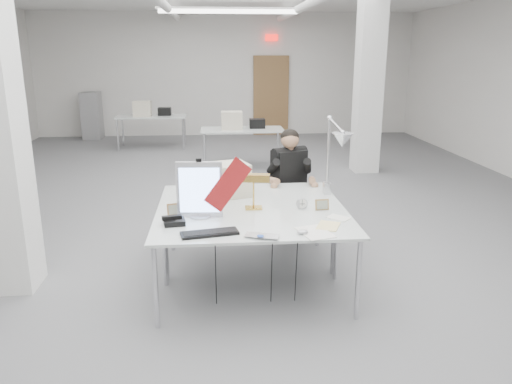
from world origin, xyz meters
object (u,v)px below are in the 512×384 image
at_px(office_chair, 288,193).
at_px(bankers_lamp, 254,193).
at_px(beige_monitor, 230,180).
at_px(desk_main, 255,225).
at_px(laptop, 261,238).
at_px(monitor, 200,190).
at_px(architect_lamp, 334,159).
at_px(seated_person, 289,166).
at_px(desk_phone, 174,222).

height_order(office_chair, bankers_lamp, office_chair).
bearing_deg(beige_monitor, office_chair, 26.75).
distance_m(desk_main, laptop, 0.39).
bearing_deg(office_chair, desk_main, -131.04).
xyz_separation_m(monitor, architect_lamp, (1.32, 0.41, 0.17)).
bearing_deg(architect_lamp, beige_monitor, 149.15).
height_order(office_chair, laptop, office_chair).
xyz_separation_m(monitor, bankers_lamp, (0.50, 0.20, -0.10)).
bearing_deg(bankers_lamp, seated_person, 74.73).
bearing_deg(bankers_lamp, office_chair, 75.63).
distance_m(office_chair, laptop, 2.09).
relative_size(desk_main, office_chair, 1.62).
height_order(bankers_lamp, architect_lamp, architect_lamp).
relative_size(bankers_lamp, architect_lamp, 0.37).
bearing_deg(office_chair, beige_monitor, -157.91).
bearing_deg(laptop, architect_lamp, 70.21).
bearing_deg(seated_person, monitor, -149.76).
height_order(bankers_lamp, beige_monitor, beige_monitor).
bearing_deg(architect_lamp, desk_main, -159.17).
xyz_separation_m(office_chair, monitor, (-1.02, -1.40, 0.45)).
distance_m(seated_person, laptop, 2.03).
xyz_separation_m(office_chair, beige_monitor, (-0.73, -0.72, 0.37)).
bearing_deg(seated_person, bankers_lamp, -136.85).
bearing_deg(bankers_lamp, architect_lamp, 23.37).
relative_size(desk_main, desk_phone, 9.92).
distance_m(office_chair, beige_monitor, 1.09).
distance_m(desk_main, office_chair, 1.71).
xyz_separation_m(laptop, beige_monitor, (-0.20, 1.29, 0.16)).
xyz_separation_m(bankers_lamp, beige_monitor, (-0.21, 0.48, 0.01)).
xyz_separation_m(office_chair, laptop, (-0.52, -2.01, 0.21)).
relative_size(desk_main, architect_lamp, 2.11).
relative_size(seated_person, desk_phone, 5.25).
height_order(monitor, laptop, monitor).
height_order(desk_main, beige_monitor, beige_monitor).
relative_size(seated_person, bankers_lamp, 3.00).
relative_size(office_chair, laptop, 3.94).
bearing_deg(office_chair, monitor, -148.76).
relative_size(desk_phone, beige_monitor, 0.50).
height_order(bankers_lamp, desk_phone, bankers_lamp).
distance_m(bankers_lamp, desk_phone, 0.83).
relative_size(desk_main, laptop, 6.36).
relative_size(bankers_lamp, desk_phone, 1.75).
distance_m(desk_main, architect_lamp, 1.14).
bearing_deg(seated_person, beige_monitor, -159.97).
relative_size(desk_main, monitor, 3.51).
xyz_separation_m(office_chair, bankers_lamp, (-0.52, -1.20, 0.36)).
bearing_deg(monitor, desk_main, -21.11).
distance_m(desk_main, beige_monitor, 0.94).
bearing_deg(bankers_lamp, laptop, -81.64).
distance_m(seated_person, architect_lamp, 1.02).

